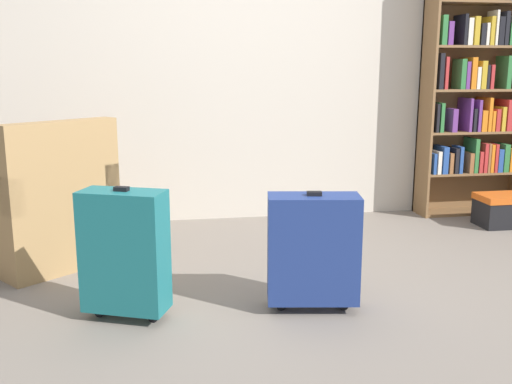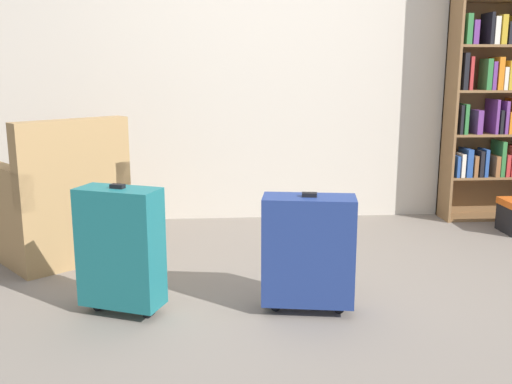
# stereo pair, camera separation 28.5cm
# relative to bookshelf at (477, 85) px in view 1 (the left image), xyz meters

# --- Properties ---
(ground_plane) EXTENTS (8.53, 8.53, 0.00)m
(ground_plane) POSITION_rel_bookshelf_xyz_m (-1.87, -1.68, -1.06)
(ground_plane) COLOR slate
(back_wall) EXTENTS (4.87, 0.10, 2.60)m
(back_wall) POSITION_rel_bookshelf_xyz_m (-1.87, 0.19, 0.24)
(back_wall) COLOR beige
(back_wall) RESTS_ON ground
(bookshelf) EXTENTS (0.88, 0.26, 2.02)m
(bookshelf) POSITION_rel_bookshelf_xyz_m (0.00, 0.00, 0.00)
(bookshelf) COLOR brown
(bookshelf) RESTS_ON ground
(armchair) EXTENTS (0.98, 0.98, 0.90)m
(armchair) POSITION_rel_bookshelf_xyz_m (-3.27, -0.75, -0.74)
(armchair) COLOR #9E7A4C
(armchair) RESTS_ON ground
(mug) EXTENTS (0.12, 0.08, 0.10)m
(mug) POSITION_rel_bookshelf_xyz_m (-2.79, -0.69, -1.01)
(mug) COLOR #1959A5
(mug) RESTS_ON ground
(storage_box) EXTENTS (0.51, 0.27, 0.25)m
(storage_box) POSITION_rel_bookshelf_xyz_m (0.10, -0.44, -0.93)
(storage_box) COLOR black
(storage_box) RESTS_ON ground
(suitcase_teal) EXTENTS (0.44, 0.32, 0.66)m
(suitcase_teal) POSITION_rel_bookshelf_xyz_m (-2.73, -1.70, -0.72)
(suitcase_teal) COLOR #19666B
(suitcase_teal) RESTS_ON ground
(suitcase_navy_blue) EXTENTS (0.48, 0.27, 0.61)m
(suitcase_navy_blue) POSITION_rel_bookshelf_xyz_m (-1.82, -1.74, -0.74)
(suitcase_navy_blue) COLOR navy
(suitcase_navy_blue) RESTS_ON ground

